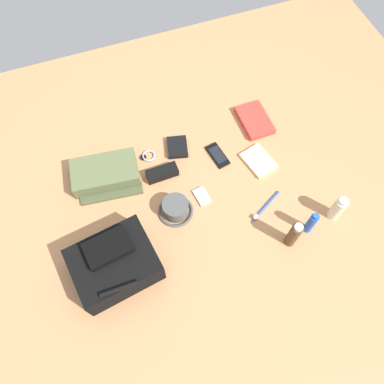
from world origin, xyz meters
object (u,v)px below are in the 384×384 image
(cologne_bottle, at_px, (294,235))
(media_player, at_px, (202,196))
(sunglasses_case, at_px, (162,173))
(lotion_bottle, at_px, (338,208))
(deodorant_spray, at_px, (311,223))
(wallet, at_px, (177,147))
(cell_phone, at_px, (218,155))
(toothbrush, at_px, (265,207))
(paperback_novel, at_px, (254,120))
(bucket_hat, at_px, (176,208))
(notepad, at_px, (259,161))
(wristwatch, at_px, (148,156))
(backpack, at_px, (115,264))
(toiletry_pouch, at_px, (106,174))

(cologne_bottle, relative_size, media_player, 1.82)
(sunglasses_case, bearing_deg, lotion_bottle, 143.89)
(deodorant_spray, distance_m, wallet, 0.68)
(media_player, bearing_deg, cell_phone, -129.72)
(deodorant_spray, relative_size, media_player, 1.55)
(sunglasses_case, bearing_deg, toothbrush, 138.92)
(lotion_bottle, height_order, deodorant_spray, lotion_bottle)
(cell_phone, xyz_separation_m, sunglasses_case, (0.27, 0.01, 0.01))
(deodorant_spray, height_order, cologne_bottle, cologne_bottle)
(lotion_bottle, distance_m, paperback_novel, 0.57)
(bucket_hat, xyz_separation_m, sunglasses_case, (-0.00, -0.19, -0.01))
(lotion_bottle, distance_m, cologne_bottle, 0.23)
(deodorant_spray, distance_m, notepad, 0.37)
(cell_phone, bearing_deg, sunglasses_case, 2.09)
(lotion_bottle, relative_size, wallet, 1.29)
(media_player, distance_m, wristwatch, 0.32)
(media_player, xyz_separation_m, notepad, (-0.30, -0.08, 0.00))
(backpack, bearing_deg, deodorant_spray, 172.44)
(toiletry_pouch, relative_size, deodorant_spray, 2.14)
(bucket_hat, distance_m, deodorant_spray, 0.55)
(backpack, distance_m, wallet, 0.61)
(cell_phone, height_order, toothbrush, toothbrush)
(toiletry_pouch, bearing_deg, media_player, 147.62)
(paperback_novel, xyz_separation_m, media_player, (0.38, 0.29, -0.01))
(lotion_bottle, distance_m, wristwatch, 0.85)
(bucket_hat, height_order, toothbrush, bucket_hat)
(toothbrush, height_order, notepad, toothbrush)
(wristwatch, bearing_deg, sunglasses_case, 105.81)
(toiletry_pouch, bearing_deg, paperback_novel, -175.46)
(toothbrush, xyz_separation_m, notepad, (-0.07, -0.22, 0.00))
(bucket_hat, relative_size, sunglasses_case, 1.07)
(backpack, height_order, wallet, backpack)
(paperback_novel, height_order, notepad, paperback_novel)
(toiletry_pouch, height_order, toothbrush, toiletry_pouch)
(lotion_bottle, bearing_deg, notepad, -61.81)
(deodorant_spray, relative_size, paperback_novel, 0.71)
(toothbrush, bearing_deg, bucket_hat, -17.23)
(notepad, bearing_deg, cologne_bottle, 70.40)
(lotion_bottle, relative_size, deodorant_spray, 1.01)
(cologne_bottle, bearing_deg, cell_phone, -75.67)
(deodorant_spray, relative_size, sunglasses_case, 1.00)
(lotion_bottle, xyz_separation_m, paperback_novel, (0.11, -0.56, -0.05))
(cell_phone, bearing_deg, wristwatch, -19.20)
(backpack, xyz_separation_m, cell_phone, (-0.56, -0.35, -0.06))
(paperback_novel, relative_size, media_player, 2.17)
(backpack, height_order, lotion_bottle, backpack)
(bucket_hat, height_order, sunglasses_case, bucket_hat)
(deodorant_spray, xyz_separation_m, cell_phone, (0.22, -0.46, -0.06))
(toiletry_pouch, height_order, media_player, toiletry_pouch)
(paperback_novel, distance_m, notepad, 0.22)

